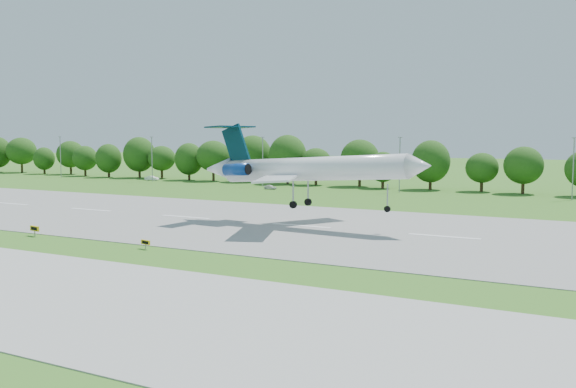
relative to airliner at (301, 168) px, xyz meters
name	(u,v)px	position (x,y,z in m)	size (l,w,h in m)	color
ground	(57,241)	(-20.01, -25.10, -8.08)	(600.00, 600.00, 0.00)	#37681B
runway	(186,217)	(-20.01, -0.10, -8.04)	(400.00, 45.00, 0.08)	gray
tree_line	(354,161)	(-20.01, 66.90, -1.89)	(288.40, 8.40, 10.40)	#382314
light_poles	(327,162)	(-22.51, 56.90, -1.74)	(175.90, 0.25, 12.19)	gray
airliner	(301,168)	(0.00, 0.00, 0.00)	(35.32, 25.68, 11.65)	white
taxi_sign_centre	(35,229)	(-25.38, -23.79, -7.13)	(1.84, 0.54, 1.29)	gray
taxi_sign_right	(145,242)	(-7.00, -24.25, -7.32)	(1.45, 0.45, 1.02)	gray
service_vehicle_a	(152,178)	(-77.75, 59.89, -7.44)	(1.36, 3.89, 1.28)	white
service_vehicle_b	(270,187)	(-34.16, 50.43, -7.55)	(1.25, 3.11, 1.06)	silver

